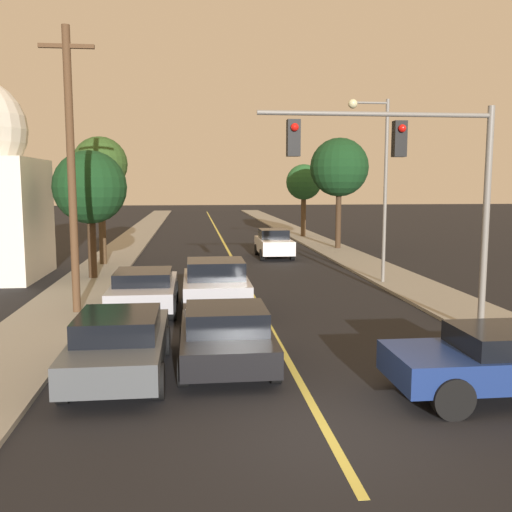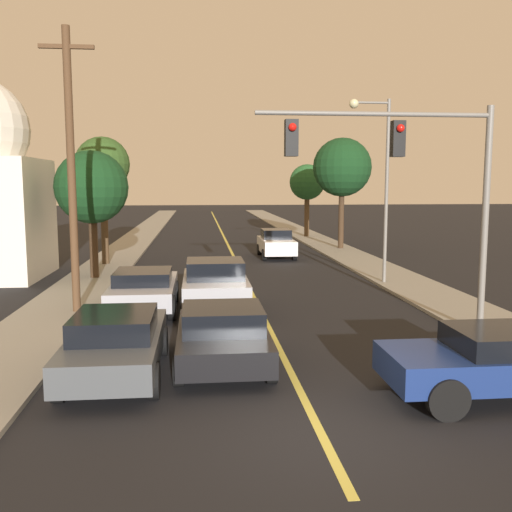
# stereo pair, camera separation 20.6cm
# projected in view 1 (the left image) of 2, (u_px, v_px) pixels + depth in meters

# --- Properties ---
(ground_plane) EXTENTS (200.00, 200.00, 0.00)m
(ground_plane) POSITION_uv_depth(u_px,v_px,m) (328.00, 434.00, 9.28)
(ground_plane) COLOR black
(road_surface) EXTENTS (10.26, 80.00, 0.01)m
(road_surface) POSITION_uv_depth(u_px,v_px,m) (220.00, 235.00, 44.77)
(road_surface) COLOR black
(road_surface) RESTS_ON ground
(sidewalk_left) EXTENTS (2.50, 80.00, 0.12)m
(sidewalk_left) POSITION_uv_depth(u_px,v_px,m) (137.00, 235.00, 44.06)
(sidewalk_left) COLOR gray
(sidewalk_left) RESTS_ON ground
(sidewalk_right) EXTENTS (2.50, 80.00, 0.12)m
(sidewalk_right) POSITION_uv_depth(u_px,v_px,m) (300.00, 234.00, 45.47)
(sidewalk_right) COLOR gray
(sidewalk_right) RESTS_ON ground
(car_near_lane_front) EXTENTS (2.10, 3.95, 1.38)m
(car_near_lane_front) POSITION_uv_depth(u_px,v_px,m) (226.00, 335.00, 12.64)
(car_near_lane_front) COLOR black
(car_near_lane_front) RESTS_ON ground
(car_near_lane_second) EXTENTS (2.11, 3.97, 1.68)m
(car_near_lane_second) POSITION_uv_depth(u_px,v_px,m) (216.00, 285.00, 17.98)
(car_near_lane_second) COLOR #A5A8B2
(car_near_lane_second) RESTS_ON ground
(car_outer_lane_front) EXTENTS (1.97, 4.44, 1.40)m
(car_outer_lane_front) POSITION_uv_depth(u_px,v_px,m) (120.00, 343.00, 11.91)
(car_outer_lane_front) COLOR #474C51
(car_outer_lane_front) RESTS_ON ground
(car_outer_lane_second) EXTENTS (2.08, 4.32, 1.34)m
(car_outer_lane_second) POSITION_uv_depth(u_px,v_px,m) (144.00, 289.00, 18.08)
(car_outer_lane_second) COLOR #A5A8B2
(car_outer_lane_second) RESTS_ON ground
(car_far_oncoming) EXTENTS (1.84, 4.01, 1.55)m
(car_far_oncoming) POSITION_uv_depth(u_px,v_px,m) (274.00, 243.00, 31.31)
(car_far_oncoming) COLOR white
(car_far_oncoming) RESTS_ON ground
(car_crossing_right) EXTENTS (4.08, 1.96, 1.35)m
(car_crossing_right) POSITION_uv_depth(u_px,v_px,m) (499.00, 360.00, 10.75)
(car_crossing_right) COLOR navy
(car_crossing_right) RESTS_ON ground
(traffic_signal_mast) EXTENTS (6.15, 0.42, 5.91)m
(traffic_signal_mast) POSITION_uv_depth(u_px,v_px,m) (413.00, 169.00, 14.56)
(traffic_signal_mast) COLOR slate
(traffic_signal_mast) RESTS_ON ground
(streetlamp_right) EXTENTS (1.64, 0.36, 7.19)m
(streetlamp_right) POSITION_uv_depth(u_px,v_px,m) (377.00, 167.00, 22.39)
(streetlamp_right) COLOR slate
(streetlamp_right) RESTS_ON ground
(utility_pole_left) EXTENTS (1.60, 0.24, 8.52)m
(utility_pole_left) POSITION_uv_depth(u_px,v_px,m) (71.00, 167.00, 17.07)
(utility_pole_left) COLOR #513823
(utility_pole_left) RESTS_ON ground
(tree_left_near) EXTENTS (2.63, 2.63, 6.19)m
(tree_left_near) POSITION_uv_depth(u_px,v_px,m) (100.00, 165.00, 27.52)
(tree_left_near) COLOR #4C3823
(tree_left_near) RESTS_ON ground
(tree_left_far) EXTENTS (3.02, 3.02, 5.30)m
(tree_left_far) POSITION_uv_depth(u_px,v_px,m) (90.00, 188.00, 23.53)
(tree_left_far) COLOR #3D2B1C
(tree_left_far) RESTS_ON ground
(tree_right_near) EXTENTS (3.53, 3.53, 6.67)m
(tree_right_near) POSITION_uv_depth(u_px,v_px,m) (339.00, 168.00, 34.43)
(tree_right_near) COLOR #3D2B1C
(tree_right_near) RESTS_ON ground
(tree_right_far) EXTENTS (2.64, 2.64, 5.36)m
(tree_right_far) POSITION_uv_depth(u_px,v_px,m) (304.00, 183.00, 42.46)
(tree_right_far) COLOR #4C3823
(tree_right_far) RESTS_ON ground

